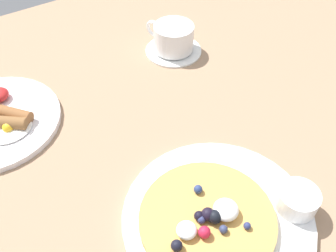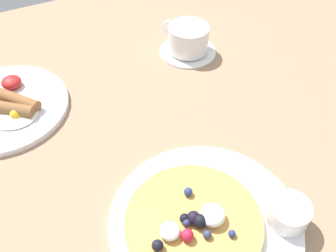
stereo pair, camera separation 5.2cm
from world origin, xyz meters
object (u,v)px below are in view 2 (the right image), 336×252
pancake_plate (205,222)px  coffee_saucer (188,51)px  coffee_cup (188,38)px  syrup_ramekin (288,213)px  breakfast_plate (3,107)px

pancake_plate → coffee_saucer: bearing=64.6°
pancake_plate → coffee_cup: bearing=64.7°
syrup_ramekin → breakfast_plate: syrup_ramekin is taller
breakfast_plate → pancake_plate: bearing=-60.2°
pancake_plate → breakfast_plate: size_ratio=1.15×
coffee_saucer → coffee_cup: coffee_cup is taller
breakfast_plate → coffee_saucer: (39.94, 0.66, -0.18)cm
syrup_ramekin → coffee_cup: size_ratio=0.53×
coffee_saucer → coffee_cup: 3.32cm
pancake_plate → coffee_cup: 42.83cm
coffee_saucer → breakfast_plate: bearing=-179.1°
breakfast_plate → coffee_cup: size_ratio=2.14×
syrup_ramekin → coffee_cup: (7.93, 43.67, 0.64)cm
syrup_ramekin → breakfast_plate: 53.54cm
coffee_saucer → pancake_plate: bearing=-115.4°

